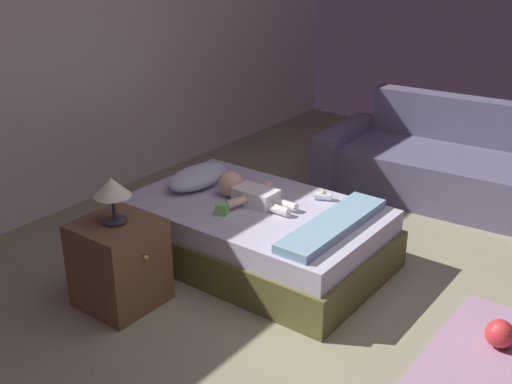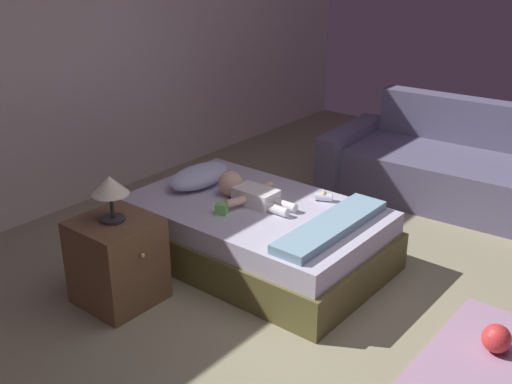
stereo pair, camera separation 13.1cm
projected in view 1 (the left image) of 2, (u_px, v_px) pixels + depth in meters
ground_plane at (374, 333)px, 3.67m from camera, size 8.00×8.00×0.00m
wall_behind_bed at (39, 50)px, 4.82m from camera, size 8.00×0.12×2.68m
bed at (256, 233)px, 4.42m from camera, size 1.12×1.81×0.43m
pillow at (198, 177)px, 4.63m from camera, size 0.55×0.29×0.15m
baby at (247, 192)px, 4.38m from camera, size 0.48×0.63×0.19m
toothbrush at (259, 186)px, 4.64m from camera, size 0.05×0.15×0.02m
couch at (444, 166)px, 5.49m from camera, size 1.22×2.08×0.82m
nightstand at (119, 263)px, 3.88m from camera, size 0.47×0.50×0.56m
lamp at (112, 190)px, 3.68m from camera, size 0.23×0.23×0.29m
rug at (502, 371)px, 3.35m from camera, size 1.31×0.82×0.01m
toy_ball at (500, 334)px, 3.52m from camera, size 0.16×0.16×0.16m
blanket at (333, 225)px, 3.98m from camera, size 1.01×0.24×0.06m
toy_block at (222, 209)px, 4.18m from camera, size 0.10×0.10×0.07m
baby_bottle at (323, 196)px, 4.41m from camera, size 0.10×0.13×0.08m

